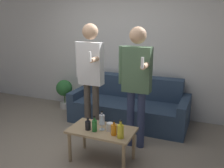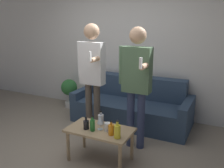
{
  "view_description": "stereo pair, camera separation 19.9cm",
  "coord_description": "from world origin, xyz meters",
  "px_view_note": "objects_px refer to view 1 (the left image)",
  "views": [
    {
      "loc": [
        1.75,
        -2.59,
        1.86
      ],
      "look_at": [
        0.42,
        0.58,
        0.95
      ],
      "focal_mm": 40.0,
      "sensor_mm": 36.0,
      "label": 1
    },
    {
      "loc": [
        1.93,
        -2.5,
        1.86
      ],
      "look_at": [
        0.42,
        0.58,
        0.95
      ],
      "focal_mm": 40.0,
      "sensor_mm": 36.0,
      "label": 2
    }
  ],
  "objects_px": {
    "bottle_orange": "(114,129)",
    "person_standing_left": "(90,70)",
    "person_standing_right": "(136,78)",
    "couch": "(130,106)",
    "coffee_table": "(102,134)"
  },
  "relations": [
    {
      "from": "bottle_orange",
      "to": "person_standing_right",
      "type": "xyz_separation_m",
      "value": [
        0.08,
        0.64,
        0.53
      ]
    },
    {
      "from": "bottle_orange",
      "to": "person_standing_left",
      "type": "bearing_deg",
      "value": 133.98
    },
    {
      "from": "couch",
      "to": "bottle_orange",
      "type": "height_order",
      "value": "couch"
    },
    {
      "from": "couch",
      "to": "bottle_orange",
      "type": "xyz_separation_m",
      "value": [
        0.3,
        -1.49,
        0.24
      ]
    },
    {
      "from": "coffee_table",
      "to": "bottle_orange",
      "type": "relative_size",
      "value": 4.62
    },
    {
      "from": "coffee_table",
      "to": "person_standing_left",
      "type": "bearing_deg",
      "value": 127.47
    },
    {
      "from": "coffee_table",
      "to": "person_standing_right",
      "type": "relative_size",
      "value": 0.49
    },
    {
      "from": "couch",
      "to": "person_standing_left",
      "type": "bearing_deg",
      "value": -115.87
    },
    {
      "from": "coffee_table",
      "to": "bottle_orange",
      "type": "height_order",
      "value": "bottle_orange"
    },
    {
      "from": "coffee_table",
      "to": "person_standing_left",
      "type": "distance_m",
      "value": 1.04
    },
    {
      "from": "bottle_orange",
      "to": "person_standing_right",
      "type": "bearing_deg",
      "value": 83.04
    },
    {
      "from": "bottle_orange",
      "to": "person_standing_left",
      "type": "distance_m",
      "value": 1.12
    },
    {
      "from": "person_standing_left",
      "to": "person_standing_right",
      "type": "distance_m",
      "value": 0.76
    },
    {
      "from": "person_standing_left",
      "to": "bottle_orange",
      "type": "bearing_deg",
      "value": -46.02
    },
    {
      "from": "couch",
      "to": "bottle_orange",
      "type": "bearing_deg",
      "value": -78.8
    }
  ]
}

